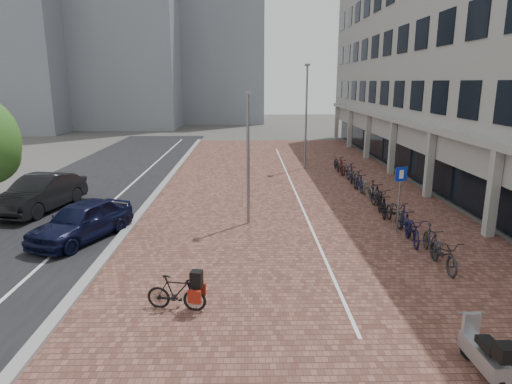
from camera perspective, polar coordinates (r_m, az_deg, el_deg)
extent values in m
plane|color=#474442|center=(13.45, 0.53, -11.53)|extent=(140.00, 140.00, 0.00)
cube|color=brown|center=(24.94, 4.32, 0.42)|extent=(14.50, 42.00, 0.04)
cube|color=black|center=(26.29, -20.30, 0.27)|extent=(8.00, 50.00, 0.03)
cube|color=gray|center=(25.26, -11.93, 0.47)|extent=(0.35, 42.00, 0.14)
cube|color=white|center=(25.70, -16.09, 0.34)|extent=(0.12, 44.00, 0.00)
cube|color=white|center=(24.96, 4.77, 0.48)|extent=(0.10, 30.00, 0.00)
cube|color=#969691|center=(31.29, 25.39, 17.55)|extent=(8.00, 40.00, 13.00)
cube|color=black|center=(30.14, 18.24, 5.35)|extent=(0.15, 38.00, 3.20)
cube|color=#969691|center=(29.89, 18.13, 8.68)|extent=(1.60, 38.00, 0.30)
cube|color=#969691|center=(19.01, 27.70, -0.13)|extent=(0.35, 0.35, 3.40)
cube|color=#969691|center=(24.32, 21.04, 3.26)|extent=(0.35, 0.35, 3.40)
cube|color=#969691|center=(29.89, 16.79, 5.39)|extent=(0.35, 0.35, 3.40)
cube|color=#969691|center=(35.60, 13.87, 6.83)|extent=(0.35, 0.35, 3.40)
cube|color=#969691|center=(41.39, 11.75, 7.86)|extent=(0.35, 0.35, 3.40)
cube|color=#969691|center=(47.23, 10.15, 8.63)|extent=(0.35, 0.35, 3.40)
cube|color=gray|center=(67.64, -4.51, 19.87)|extent=(12.00, 10.00, 26.00)
cube|color=gray|center=(60.07, -27.63, 16.32)|extent=(10.00, 10.00, 20.00)
imported|color=black|center=(17.93, -21.14, -3.41)|extent=(3.34, 4.68, 1.48)
imported|color=black|center=(22.71, -25.51, -0.15)|extent=(2.72, 5.20, 1.63)
imported|color=black|center=(12.04, -10.02, -12.44)|extent=(1.63, 0.72, 0.95)
cube|color=black|center=(11.86, -10.11, -10.58)|extent=(0.33, 0.31, 0.43)
cube|color=maroon|center=(12.05, -11.09, -12.20)|extent=(0.34, 0.15, 0.33)
cube|color=maroon|center=(11.99, -8.97, -12.26)|extent=(0.34, 0.15, 0.33)
cylinder|color=slate|center=(18.29, 17.56, -1.31)|extent=(0.07, 0.07, 2.39)
cube|color=#0D28B5|center=(18.01, 17.85, 2.17)|extent=(0.52, 0.25, 0.54)
cylinder|color=gray|center=(18.19, -1.01, 3.98)|extent=(0.12, 0.12, 5.32)
cylinder|color=slate|center=(30.34, 6.33, 9.23)|extent=(0.12, 0.12, 6.79)
imported|color=#222227|center=(15.44, 22.59, -7.15)|extent=(0.70, 1.98, 1.04)
imported|color=black|center=(16.45, 21.21, -5.72)|extent=(0.67, 1.79, 1.05)
imported|color=#141336|center=(17.39, 19.21, -4.53)|extent=(0.96, 2.05, 1.04)
imported|color=#131634|center=(18.45, 18.25, -3.40)|extent=(0.73, 1.80, 1.05)
imported|color=black|center=(19.48, 17.06, -2.43)|extent=(0.69, 1.97, 1.04)
imported|color=black|center=(20.48, 15.62, -1.53)|extent=(0.66, 1.79, 1.05)
imported|color=black|center=(21.60, 15.20, -0.74)|extent=(0.79, 2.01, 1.04)
imported|color=black|center=(22.70, 14.71, 0.00)|extent=(0.60, 1.77, 1.05)
imported|color=#605E58|center=(23.77, 13.84, 0.64)|extent=(0.69, 1.97, 1.04)
imported|color=#121533|center=(24.82, 12.92, 1.26)|extent=(0.56, 1.77, 1.05)
imported|color=black|center=(25.91, 12.24, 1.80)|extent=(0.82, 2.01, 1.04)
imported|color=black|center=(27.03, 11.94, 2.32)|extent=(0.85, 1.81, 1.05)
imported|color=black|center=(28.12, 11.31, 2.77)|extent=(0.69, 1.97, 1.04)
imported|color=#471315|center=(29.21, 10.70, 3.22)|extent=(0.70, 1.79, 1.05)
imported|color=black|center=(30.31, 10.17, 3.61)|extent=(0.79, 2.00, 1.04)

